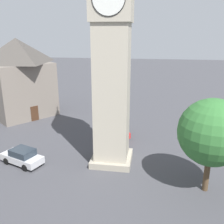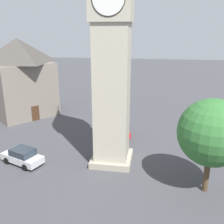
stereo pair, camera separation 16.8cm
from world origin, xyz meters
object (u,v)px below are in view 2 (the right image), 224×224
Objects in this scene: car_blue_kerb at (118,129)px; tree at (212,133)px; building_shop_left at (21,77)px; car_red_corner at (22,156)px; clock_tower at (112,13)px.

car_blue_kerb is 0.60× the size of tree.
car_red_corner is at bearing 117.46° from building_shop_left.
building_shop_left is at bearing -38.15° from clock_tower.
car_red_corner is 0.60× the size of tree.
car_red_corner is 16.51m from building_shop_left.
clock_tower is 5.08× the size of car_red_corner.
tree is 28.13m from building_shop_left.
tree is at bearing 146.39° from building_shop_left.
building_shop_left is at bearing -20.95° from car_blue_kerb.
tree reaches higher than car_blue_kerb.
tree is (-8.30, 9.78, 4.11)m from car_blue_kerb.
building_shop_left is at bearing -62.54° from car_red_corner.
building_shop_left reaches higher than tree.
clock_tower is 3.07× the size of tree.
tree is 0.64× the size of building_shop_left.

